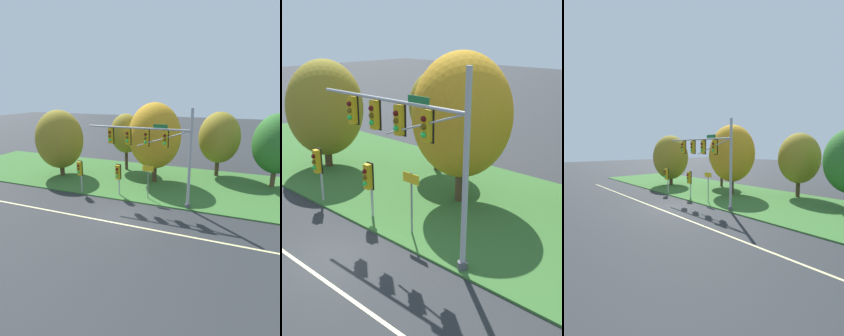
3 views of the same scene
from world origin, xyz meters
TOP-DOWN VIEW (x-y plane):
  - ground_plane at (0.00, 0.00)m, footprint 160.00×160.00m
  - lane_stripe at (0.00, -1.20)m, footprint 36.00×0.16m
  - grass_verge at (0.00, 8.25)m, footprint 48.00×11.50m
  - traffic_signal_mast at (1.55, 2.87)m, footprint 8.61×0.49m
  - pedestrian_signal_near_kerb at (-1.75, 3.30)m, footprint 0.46×0.55m
  - pedestrian_signal_further_along at (-5.19, 2.73)m, footprint 0.46×0.55m
  - route_sign_post at (0.85, 3.59)m, footprint 0.96×0.08m
  - tree_nearest_road at (-9.97, 6.47)m, footprint 4.88×4.88m
  - tree_left_of_mast at (-4.30, 10.88)m, footprint 3.50×3.50m
  - tree_behind_signpost at (-0.01, 8.01)m, footprint 5.07×5.07m
  - tree_mid_verge at (5.70, 12.13)m, footprint 4.24×4.24m

SIDE VIEW (x-z plane):
  - ground_plane at x=0.00m, z-range 0.00..0.00m
  - lane_stripe at x=0.00m, z-range 0.00..0.01m
  - grass_verge at x=0.00m, z-range 0.00..0.10m
  - route_sign_post at x=0.85m, z-range 0.58..3.45m
  - pedestrian_signal_near_kerb at x=-1.75m, z-range 0.68..3.45m
  - pedestrian_signal_further_along at x=-5.19m, z-range 0.72..3.62m
  - tree_nearest_road at x=-9.97m, z-range 0.50..7.43m
  - tree_mid_verge at x=5.70m, z-range 0.82..7.58m
  - tree_left_of_mast at x=-4.30m, z-range 1.08..7.46m
  - tree_behind_signpost at x=-0.01m, z-range 0.79..8.55m
  - traffic_signal_mast at x=1.55m, z-range 1.07..8.67m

